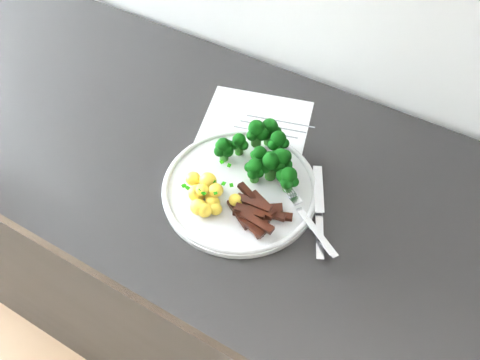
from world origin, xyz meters
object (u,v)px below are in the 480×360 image
Objects in this scene: beef_strips at (256,213)px; knife at (319,222)px; plate at (240,188)px; fork at (309,220)px; counter at (262,295)px; recipe_paper at (249,144)px; potatoes at (207,194)px; broccoli at (265,151)px.

beef_strips reaches higher than knife.
fork is (0.13, -0.01, 0.01)m from plate.
recipe_paper is (-0.08, 0.07, 0.43)m from counter.
plate reaches higher than recipe_paper.
potatoes is 0.65× the size of knife.
knife is (0.01, 0.01, -0.01)m from fork.
plate is at bearing -99.57° from broccoli.
potatoes is at bearing -172.20° from beef_strips.
recipe_paper is at bearing 91.95° from potatoes.
counter is 0.48m from broccoli.
plate is at bearing -68.48° from recipe_paper.
counter is 13.76× the size of broccoli.
potatoes reaches higher than knife.
broccoli reaches higher than beef_strips.
recipe_paper is at bearing 152.76° from knife.
broccoli is 0.12m from beef_strips.
fork is (0.09, -0.04, 0.45)m from counter.
recipe_paper is at bearing 145.27° from broccoli.
counter is at bearing -45.48° from broccoli.
broccoli is at bearing 155.87° from knife.
plate is 0.08m from broccoli.
broccoli is at bearing 80.43° from plate.
knife is at bearing 1.88° from plate.
recipe_paper is 0.08m from broccoli.
beef_strips is at bearing -82.12° from counter.
potatoes reaches higher than plate.
potatoes is (0.01, -0.15, 0.02)m from recipe_paper.
knife is at bearing 42.25° from fork.
fork is at bearing -30.94° from broccoli.
plate is 0.07m from beef_strips.
counter is 0.45m from knife.
broccoli is (0.01, 0.07, 0.04)m from plate.
plate is 1.56× the size of knife.
counter is at bearing 164.51° from knife.
broccoli is 0.97× the size of knife.
potatoes is (-0.03, -0.05, 0.02)m from plate.
recipe_paper is 1.22× the size of plate.
plate is 0.06m from potatoes.
fork is at bearing -3.25° from plate.
potatoes is 0.09m from beef_strips.
potatoes is 0.19m from knife.
potatoes reaches higher than counter.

